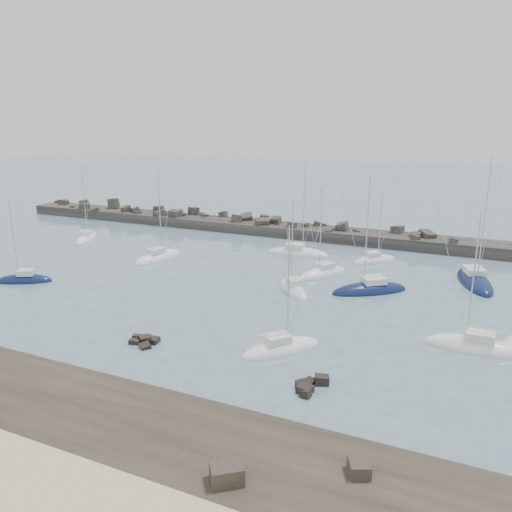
{
  "coord_description": "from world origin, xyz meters",
  "views": [
    {
      "loc": [
        23.41,
        -44.28,
        20.33
      ],
      "look_at": [
        -1.72,
        12.0,
        3.24
      ],
      "focal_mm": 35.0,
      "sensor_mm": 36.0,
      "label": 1
    }
  ],
  "objects_px": {
    "sailboat_2": "(24,281)",
    "sailboat_7": "(281,349)",
    "sailboat_6": "(323,274)",
    "sailboat_1": "(86,239)",
    "sailboat_14": "(369,291)",
    "sailboat_4": "(298,254)",
    "sailboat_9": "(474,347)",
    "sailboat_8": "(474,282)",
    "sailboat_5": "(293,290)",
    "sailboat_3": "(158,258)",
    "sailboat_13": "(374,261)"
  },
  "relations": [
    {
      "from": "sailboat_2",
      "to": "sailboat_7",
      "type": "height_order",
      "value": "sailboat_7"
    },
    {
      "from": "sailboat_6",
      "to": "sailboat_7",
      "type": "bearing_deg",
      "value": -82.52
    },
    {
      "from": "sailboat_1",
      "to": "sailboat_14",
      "type": "height_order",
      "value": "sailboat_14"
    },
    {
      "from": "sailboat_4",
      "to": "sailboat_14",
      "type": "relative_size",
      "value": 0.99
    },
    {
      "from": "sailboat_4",
      "to": "sailboat_9",
      "type": "relative_size",
      "value": 1.08
    },
    {
      "from": "sailboat_4",
      "to": "sailboat_8",
      "type": "distance_m",
      "value": 25.51
    },
    {
      "from": "sailboat_5",
      "to": "sailboat_8",
      "type": "height_order",
      "value": "sailboat_8"
    },
    {
      "from": "sailboat_6",
      "to": "sailboat_8",
      "type": "height_order",
      "value": "sailboat_8"
    },
    {
      "from": "sailboat_8",
      "to": "sailboat_14",
      "type": "distance_m",
      "value": 14.45
    },
    {
      "from": "sailboat_4",
      "to": "sailboat_7",
      "type": "distance_m",
      "value": 33.23
    },
    {
      "from": "sailboat_2",
      "to": "sailboat_5",
      "type": "height_order",
      "value": "sailboat_5"
    },
    {
      "from": "sailboat_3",
      "to": "sailboat_4",
      "type": "relative_size",
      "value": 0.96
    },
    {
      "from": "sailboat_14",
      "to": "sailboat_8",
      "type": "bearing_deg",
      "value": 37.02
    },
    {
      "from": "sailboat_1",
      "to": "sailboat_8",
      "type": "distance_m",
      "value": 62.13
    },
    {
      "from": "sailboat_6",
      "to": "sailboat_13",
      "type": "xyz_separation_m",
      "value": [
        5.04,
        9.35,
        -0.0
      ]
    },
    {
      "from": "sailboat_4",
      "to": "sailboat_13",
      "type": "distance_m",
      "value": 11.63
    },
    {
      "from": "sailboat_2",
      "to": "sailboat_8",
      "type": "relative_size",
      "value": 0.67
    },
    {
      "from": "sailboat_2",
      "to": "sailboat_9",
      "type": "relative_size",
      "value": 0.83
    },
    {
      "from": "sailboat_2",
      "to": "sailboat_8",
      "type": "bearing_deg",
      "value": 23.47
    },
    {
      "from": "sailboat_1",
      "to": "sailboat_9",
      "type": "height_order",
      "value": "sailboat_9"
    },
    {
      "from": "sailboat_9",
      "to": "sailboat_14",
      "type": "distance_m",
      "value": 16.66
    },
    {
      "from": "sailboat_4",
      "to": "sailboat_8",
      "type": "bearing_deg",
      "value": -8.94
    },
    {
      "from": "sailboat_2",
      "to": "sailboat_9",
      "type": "height_order",
      "value": "sailboat_9"
    },
    {
      "from": "sailboat_6",
      "to": "sailboat_14",
      "type": "distance_m",
      "value": 8.27
    },
    {
      "from": "sailboat_9",
      "to": "sailboat_1",
      "type": "bearing_deg",
      "value": 163.21
    },
    {
      "from": "sailboat_4",
      "to": "sailboat_13",
      "type": "relative_size",
      "value": 1.29
    },
    {
      "from": "sailboat_3",
      "to": "sailboat_7",
      "type": "distance_m",
      "value": 34.9
    },
    {
      "from": "sailboat_7",
      "to": "sailboat_14",
      "type": "xyz_separation_m",
      "value": [
        4.03,
        19.14,
        0.01
      ]
    },
    {
      "from": "sailboat_1",
      "to": "sailboat_14",
      "type": "bearing_deg",
      "value": -8.09
    },
    {
      "from": "sailboat_14",
      "to": "sailboat_7",
      "type": "bearing_deg",
      "value": -101.9
    },
    {
      "from": "sailboat_3",
      "to": "sailboat_13",
      "type": "relative_size",
      "value": 1.24
    },
    {
      "from": "sailboat_13",
      "to": "sailboat_3",
      "type": "bearing_deg",
      "value": -158.57
    },
    {
      "from": "sailboat_5",
      "to": "sailboat_8",
      "type": "relative_size",
      "value": 0.7
    },
    {
      "from": "sailboat_13",
      "to": "sailboat_4",
      "type": "bearing_deg",
      "value": -175.48
    },
    {
      "from": "sailboat_3",
      "to": "sailboat_7",
      "type": "relative_size",
      "value": 1.15
    },
    {
      "from": "sailboat_7",
      "to": "sailboat_8",
      "type": "relative_size",
      "value": 0.73
    },
    {
      "from": "sailboat_1",
      "to": "sailboat_2",
      "type": "relative_size",
      "value": 1.19
    },
    {
      "from": "sailboat_3",
      "to": "sailboat_14",
      "type": "height_order",
      "value": "sailboat_14"
    },
    {
      "from": "sailboat_4",
      "to": "sailboat_6",
      "type": "bearing_deg",
      "value": -52.16
    },
    {
      "from": "sailboat_2",
      "to": "sailboat_14",
      "type": "xyz_separation_m",
      "value": [
        41.36,
        14.27,
        0.0
      ]
    },
    {
      "from": "sailboat_1",
      "to": "sailboat_4",
      "type": "xyz_separation_m",
      "value": [
        36.92,
        5.48,
        0.01
      ]
    },
    {
      "from": "sailboat_13",
      "to": "sailboat_2",
      "type": "bearing_deg",
      "value": -144.67
    },
    {
      "from": "sailboat_7",
      "to": "sailboat_8",
      "type": "xyz_separation_m",
      "value": [
        15.57,
        27.84,
        0.01
      ]
    },
    {
      "from": "sailboat_5",
      "to": "sailboat_13",
      "type": "xyz_separation_m",
      "value": [
        6.49,
        17.06,
        -0.02
      ]
    },
    {
      "from": "sailboat_13",
      "to": "sailboat_14",
      "type": "bearing_deg",
      "value": -81.36
    },
    {
      "from": "sailboat_7",
      "to": "sailboat_9",
      "type": "bearing_deg",
      "value": 25.15
    },
    {
      "from": "sailboat_1",
      "to": "sailboat_2",
      "type": "height_order",
      "value": "sailboat_1"
    },
    {
      "from": "sailboat_1",
      "to": "sailboat_13",
      "type": "bearing_deg",
      "value": 7.51
    },
    {
      "from": "sailboat_1",
      "to": "sailboat_5",
      "type": "height_order",
      "value": "sailboat_1"
    },
    {
      "from": "sailboat_5",
      "to": "sailboat_7",
      "type": "bearing_deg",
      "value": -73.9
    }
  ]
}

